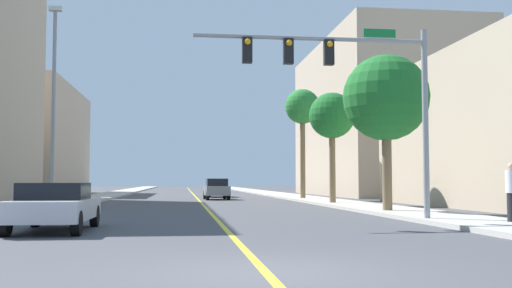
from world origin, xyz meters
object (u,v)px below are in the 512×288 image
Objects in this scene: street_lamp at (54,97)px; car_green at (218,188)px; palm_far at (302,109)px; palm_near at (386,99)px; car_gray at (216,189)px; palm_mid at (332,117)px; car_silver at (55,206)px; traffic_signal_mast at (351,76)px; pedestrian at (512,192)px.

street_lamp is 25.69m from car_green.
street_lamp is 1.14× the size of palm_far.
car_gray is at bearing 107.01° from palm_near.
car_silver is (-12.05, -16.21, -4.36)m from palm_mid.
traffic_signal_mast is 6.13m from pedestrian.
traffic_signal_mast is at bearing -85.09° from car_gray.
street_lamp is at bearing 168.62° from palm_near.
palm_near is 0.83× the size of palm_far.
pedestrian is (1.33, -7.26, -3.83)m from palm_near.
car_green is (0.51, 6.95, -0.05)m from car_gray.
palm_near is 8.31m from pedestrian.
car_gray is (-6.00, 10.69, -4.27)m from palm_mid.
palm_mid is 1.63× the size of car_gray.
street_lamp reaches higher than car_gray.
palm_far is at bearing 46.45° from street_lamp.
street_lamp is at bearing -156.73° from palm_mid.
car_gray is (6.05, 26.90, 0.09)m from car_silver.
car_gray is (8.24, 16.82, -4.31)m from street_lamp.
street_lamp reaches higher than traffic_signal_mast.
street_lamp is at bearing -109.46° from car_green.
palm_near is (14.26, -2.87, -0.22)m from street_lamp.
palm_far is 2.04× the size of car_gray.
traffic_signal_mast is 14.63m from palm_mid.
pedestrian reaches higher than car_silver.
traffic_signal_mast reaches higher than pedestrian.
street_lamp is (-11.17, 8.18, 0.27)m from traffic_signal_mast.
car_silver is 13.40m from pedestrian.
street_lamp is at bearing -77.64° from car_silver.
car_green is at bearing 101.70° from palm_near.
street_lamp reaches higher than car_silver.
car_silver is 1.08× the size of car_gray.
car_green is (6.56, 33.84, 0.05)m from car_silver.
palm_mid reaches higher than car_green.
car_gray is 6.96m from car_green.
pedestrian is at bearing -33.01° from street_lamp.
palm_mid is 18.97m from car_green.
street_lamp is 2.15× the size of car_silver.
car_green is at bearing 107.30° from palm_mid.
palm_near reaches higher than car_green.
car_silver is (-8.98, -1.91, -4.13)m from traffic_signal_mast.
palm_mid reaches higher than pedestrian.
palm_far is 8.63m from car_gray.
street_lamp is at bearing -133.55° from palm_far.
traffic_signal_mast is 1.77× the size of car_green.
pedestrian reaches higher than car_green.
traffic_signal_mast is at bearing -167.92° from car_silver.
palm_near is 20.99m from car_gray.
palm_near reaches higher than palm_mid.
street_lamp reaches higher than palm_near.
palm_near is 18.08m from palm_far.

